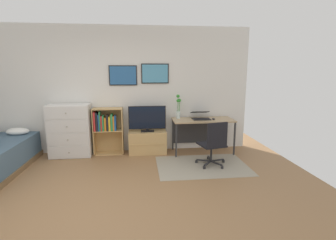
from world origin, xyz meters
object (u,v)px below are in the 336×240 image
at_px(dresser, 70,131).
at_px(desk, 202,125).
at_px(bookshelf, 107,127).
at_px(tv_stand, 148,142).
at_px(office_chair, 214,143).
at_px(computer_mouse, 214,119).
at_px(bamboo_vase, 178,108).
at_px(television, 147,119).
at_px(laptop, 201,116).

xyz_separation_m(dresser, desk, (2.80, -0.00, 0.06)).
height_order(bookshelf, desk, bookshelf).
distance_m(bookshelf, tv_stand, 0.93).
distance_m(office_chair, computer_mouse, 0.84).
distance_m(dresser, tv_stand, 1.63).
bearing_deg(computer_mouse, office_chair, -105.28).
distance_m(bookshelf, bamboo_vase, 1.59).
bearing_deg(television, desk, 0.33).
bearing_deg(dresser, bookshelf, 4.51).
height_order(office_chair, laptop, laptop).
distance_m(laptop, bamboo_vase, 0.51).
relative_size(dresser, bamboo_vase, 2.09).
bearing_deg(desk, tv_stand, 179.26).
xyz_separation_m(bookshelf, office_chair, (2.06, -0.97, -0.14)).
distance_m(dresser, laptop, 2.77).
height_order(dresser, computer_mouse, dresser).
height_order(television, computer_mouse, television).
xyz_separation_m(television, bamboo_vase, (0.68, 0.09, 0.21)).
bearing_deg(computer_mouse, desk, 144.59).
xyz_separation_m(television, computer_mouse, (1.41, -0.14, -0.00)).
bearing_deg(desk, office_chair, -89.81).
relative_size(dresser, tv_stand, 1.36).
bearing_deg(laptop, television, 179.05).
height_order(dresser, bamboo_vase, bamboo_vase).
relative_size(tv_stand, laptop, 1.96).
height_order(bookshelf, office_chair, bookshelf).
height_order(desk, office_chair, office_chair).
bearing_deg(dresser, desk, -0.01).
bearing_deg(bookshelf, office_chair, -25.17).
distance_m(tv_stand, television, 0.52).
distance_m(bookshelf, office_chair, 2.28).
bearing_deg(laptop, office_chair, -87.64).
relative_size(office_chair, laptop, 2.09).
height_order(desk, bamboo_vase, bamboo_vase).
relative_size(dresser, computer_mouse, 10.51).
height_order(laptop, bamboo_vase, bamboo_vase).
bearing_deg(television, office_chair, -36.98).
bearing_deg(bamboo_vase, tv_stand, -174.54).
bearing_deg(office_chair, dresser, 148.92).
xyz_separation_m(dresser, bookshelf, (0.74, 0.06, 0.05)).
bearing_deg(bookshelf, laptop, -2.17).
distance_m(bookshelf, laptop, 2.03).
xyz_separation_m(laptop, computer_mouse, (0.25, -0.13, -0.05)).
relative_size(dresser, television, 1.38).
height_order(dresser, desk, dresser).
distance_m(dresser, computer_mouse, 3.02).
bearing_deg(bamboo_vase, desk, -8.92).
relative_size(dresser, desk, 0.84).
distance_m(dresser, television, 1.61).
relative_size(desk, bamboo_vase, 2.49).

